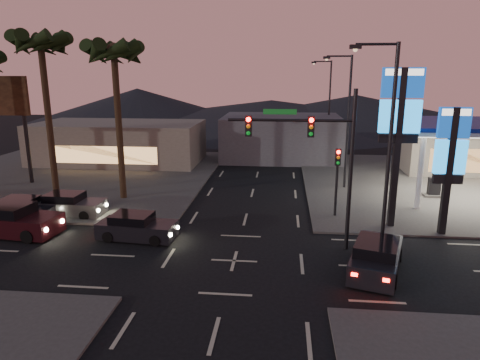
# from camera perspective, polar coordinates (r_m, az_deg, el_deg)

# --- Properties ---
(ground) EXTENTS (140.00, 140.00, 0.00)m
(ground) POSITION_cam_1_polar(r_m,az_deg,el_deg) (20.73, -0.79, -10.73)
(ground) COLOR black
(ground) RESTS_ON ground
(corner_lot_ne) EXTENTS (24.00, 24.00, 0.12)m
(corner_lot_ne) POSITION_cam_1_polar(r_m,az_deg,el_deg) (38.34, 26.74, -0.50)
(corner_lot_ne) COLOR #47443F
(corner_lot_ne) RESTS_ON ground
(corner_lot_nw) EXTENTS (24.00, 24.00, 0.12)m
(corner_lot_nw) POSITION_cam_1_polar(r_m,az_deg,el_deg) (40.11, -21.33, 0.63)
(corner_lot_nw) COLOR #47443F
(corner_lot_nw) RESTS_ON ground
(convenience_store) EXTENTS (10.00, 6.00, 4.00)m
(convenience_store) POSITION_cam_1_polar(r_m,az_deg,el_deg) (43.26, 27.21, 3.58)
(convenience_store) COLOR #726B5B
(convenience_store) RESTS_ON ground
(pylon_sign_tall) EXTENTS (2.20, 0.35, 9.00)m
(pylon_sign_tall) POSITION_cam_1_polar(r_m,az_deg,el_deg) (25.12, 20.54, 7.92)
(pylon_sign_tall) COLOR black
(pylon_sign_tall) RESTS_ON ground
(pylon_sign_short) EXTENTS (1.60, 0.35, 7.00)m
(pylon_sign_short) POSITION_cam_1_polar(r_m,az_deg,el_deg) (25.15, 26.28, 3.36)
(pylon_sign_short) COLOR black
(pylon_sign_short) RESTS_ON ground
(traffic_signal_mast) EXTENTS (6.10, 0.39, 8.00)m
(traffic_signal_mast) POSITION_cam_1_polar(r_m,az_deg,el_deg) (21.04, 10.04, 4.36)
(traffic_signal_mast) COLOR black
(traffic_signal_mast) RESTS_ON ground
(pedestal_signal) EXTENTS (0.32, 0.39, 4.30)m
(pedestal_signal) POSITION_cam_1_polar(r_m,az_deg,el_deg) (26.53, 12.84, 1.13)
(pedestal_signal) COLOR black
(pedestal_signal) RESTS_ON ground
(streetlight_near) EXTENTS (2.14, 0.25, 10.00)m
(streetlight_near) POSITION_cam_1_polar(r_m,az_deg,el_deg) (20.45, 18.84, 4.95)
(streetlight_near) COLOR black
(streetlight_near) RESTS_ON ground
(streetlight_mid) EXTENTS (2.14, 0.25, 10.00)m
(streetlight_mid) POSITION_cam_1_polar(r_m,az_deg,el_deg) (33.16, 13.92, 8.48)
(streetlight_mid) COLOR black
(streetlight_mid) RESTS_ON ground
(streetlight_far) EXTENTS (2.14, 0.25, 10.00)m
(streetlight_far) POSITION_cam_1_polar(r_m,az_deg,el_deg) (47.03, 11.58, 10.12)
(streetlight_far) COLOR black
(streetlight_far) RESTS_ON ground
(palm_a) EXTENTS (4.41, 4.41, 10.86)m
(palm_a) POSITION_cam_1_polar(r_m,az_deg,el_deg) (30.35, -16.40, 14.88)
(palm_a) COLOR black
(palm_a) RESTS_ON ground
(palm_b) EXTENTS (4.41, 4.41, 11.46)m
(palm_b) POSITION_cam_1_polar(r_m,az_deg,el_deg) (32.54, -24.95, 15.04)
(palm_b) COLOR black
(palm_b) RESTS_ON ground
(building_far_west) EXTENTS (16.00, 8.00, 4.00)m
(building_far_west) POSITION_cam_1_polar(r_m,az_deg,el_deg) (44.30, -15.77, 4.82)
(building_far_west) COLOR #726B5B
(building_far_west) RESTS_ON ground
(building_far_mid) EXTENTS (12.00, 9.00, 4.40)m
(building_far_mid) POSITION_cam_1_polar(r_m,az_deg,el_deg) (45.17, 5.52, 5.70)
(building_far_mid) COLOR #4C4C51
(building_far_mid) RESTS_ON ground
(hill_left) EXTENTS (40.00, 40.00, 6.00)m
(hill_left) POSITION_cam_1_polar(r_m,az_deg,el_deg) (83.46, -13.44, 9.73)
(hill_left) COLOR black
(hill_left) RESTS_ON ground
(hill_right) EXTENTS (50.00, 50.00, 5.00)m
(hill_right) POSITION_cam_1_polar(r_m,az_deg,el_deg) (79.98, 15.18, 9.10)
(hill_right) COLOR black
(hill_right) RESTS_ON ground
(hill_center) EXTENTS (60.00, 60.00, 4.00)m
(hill_center) POSITION_cam_1_polar(r_m,az_deg,el_deg) (79.02, 4.23, 9.12)
(hill_center) COLOR black
(hill_center) RESTS_ON ground
(car_lane_a_front) EXTENTS (4.37, 2.12, 1.39)m
(car_lane_a_front) POSITION_cam_1_polar(r_m,az_deg,el_deg) (23.79, -13.66, -6.14)
(car_lane_a_front) COLOR black
(car_lane_a_front) RESTS_ON ground
(car_lane_a_mid) EXTENTS (5.37, 2.67, 1.70)m
(car_lane_a_mid) POSITION_cam_1_polar(r_m,az_deg,el_deg) (26.83, -28.12, -4.80)
(car_lane_a_mid) COLOR black
(car_lane_a_mid) RESTS_ON ground
(car_lane_b_front) EXTENTS (4.47, 1.98, 1.44)m
(car_lane_b_front) POSITION_cam_1_polar(r_m,az_deg,el_deg) (28.87, -21.89, -3.13)
(car_lane_b_front) COLOR #4E4E50
(car_lane_b_front) RESTS_ON ground
(car_lane_b_mid) EXTENTS (4.15, 1.79, 1.34)m
(car_lane_b_mid) POSITION_cam_1_polar(r_m,az_deg,el_deg) (29.34, -26.87, -3.48)
(car_lane_b_mid) COLOR black
(car_lane_b_mid) RESTS_ON ground
(suv_station) EXTENTS (3.21, 4.90, 1.52)m
(suv_station) POSITION_cam_1_polar(r_m,az_deg,el_deg) (20.37, 17.74, -9.73)
(suv_station) COLOR black
(suv_station) RESTS_ON ground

